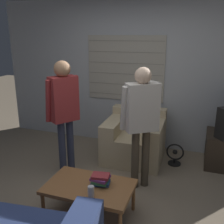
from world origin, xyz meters
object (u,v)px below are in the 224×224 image
book_stack (101,179)px  floor_fan (175,155)px  person_right_standing (141,114)px  soda_can (91,192)px  armchair_beige (135,139)px  spare_remote (97,181)px  coffee_table (89,188)px  person_left_standing (64,105)px

book_stack → floor_fan: bearing=66.4°
person_right_standing → book_stack: size_ratio=7.11×
person_right_standing → soda_can: bearing=-140.1°
armchair_beige → book_stack: size_ratio=4.23×
armchair_beige → person_right_standing: bearing=107.2°
book_stack → spare_remote: 0.09m
coffee_table → spare_remote: (0.05, 0.09, 0.05)m
coffee_table → person_right_standing: person_right_standing is taller
person_left_standing → coffee_table: bearing=-103.1°
book_stack → soda_can: 0.25m
soda_can → book_stack: bearing=89.1°
person_left_standing → book_stack: bearing=-96.8°
armchair_beige → floor_fan: 0.67m
armchair_beige → person_left_standing: 1.35m
coffee_table → person_right_standing: size_ratio=0.60×
book_stack → soda_can: soda_can is taller
armchair_beige → spare_remote: (-0.06, -1.48, 0.07)m
person_left_standing → person_right_standing: (1.08, 0.02, -0.02)m
soda_can → person_right_standing: bearing=74.4°
soda_can → spare_remote: soda_can is taller
soda_can → floor_fan: size_ratio=0.37×
book_stack → armchair_beige: bearing=90.1°
person_left_standing → soda_can: size_ratio=12.95×
coffee_table → floor_fan: bearing=63.9°
coffee_table → person_left_standing: (-0.70, 0.76, 0.68)m
person_left_standing → spare_remote: person_left_standing is taller
armchair_beige → person_right_standing: (0.27, -0.79, 0.68)m
soda_can → spare_remote: (-0.06, 0.28, -0.05)m
soda_can → floor_fan: soda_can is taller
person_left_standing → person_right_standing: 1.08m
armchair_beige → book_stack: 1.52m
floor_fan → book_stack: bearing=-113.6°
book_stack → floor_fan: (0.65, 1.49, -0.30)m
coffee_table → spare_remote: bearing=62.5°
soda_can → spare_remote: bearing=101.2°
person_right_standing → floor_fan: person_right_standing is taller
coffee_table → soda_can: bearing=-61.2°
spare_remote → floor_fan: 1.63m
armchair_beige → coffee_table: armchair_beige is taller
coffee_table → book_stack: 0.16m
coffee_table → person_left_standing: bearing=132.8°
person_left_standing → book_stack: (0.81, -0.70, -0.58)m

